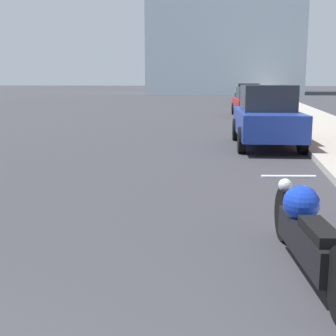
{
  "coord_description": "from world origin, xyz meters",
  "views": [
    {
      "loc": [
        2.12,
        -0.91,
        1.87
      ],
      "look_at": [
        0.98,
        6.24,
        0.52
      ],
      "focal_mm": 50.0,
      "sensor_mm": 36.0,
      "label": 1
    }
  ],
  "objects_px": {
    "parked_car_blue": "(266,116)",
    "motorcycle": "(307,232)",
    "parked_car_red": "(251,102)",
    "parked_car_black": "(246,92)",
    "parked_car_green": "(249,94)"
  },
  "relations": [
    {
      "from": "motorcycle",
      "to": "parked_car_red",
      "type": "bearing_deg",
      "value": 82.18
    },
    {
      "from": "parked_car_green",
      "to": "parked_car_black",
      "type": "distance_m",
      "value": 11.57
    },
    {
      "from": "parked_car_blue",
      "to": "parked_car_black",
      "type": "bearing_deg",
      "value": 86.46
    },
    {
      "from": "parked_car_blue",
      "to": "parked_car_red",
      "type": "distance_m",
      "value": 12.08
    },
    {
      "from": "parked_car_green",
      "to": "parked_car_black",
      "type": "relative_size",
      "value": 0.96
    },
    {
      "from": "motorcycle",
      "to": "parked_car_red",
      "type": "xyz_separation_m",
      "value": [
        -0.22,
        21.31,
        0.38
      ]
    },
    {
      "from": "parked_car_red",
      "to": "parked_car_green",
      "type": "relative_size",
      "value": 1.1
    },
    {
      "from": "parked_car_red",
      "to": "parked_car_green",
      "type": "distance_m",
      "value": 13.14
    },
    {
      "from": "parked_car_green",
      "to": "parked_car_black",
      "type": "bearing_deg",
      "value": 96.45
    },
    {
      "from": "parked_car_red",
      "to": "parked_car_black",
      "type": "height_order",
      "value": "parked_car_red"
    },
    {
      "from": "parked_car_green",
      "to": "parked_car_blue",
      "type": "bearing_deg",
      "value": -83.95
    },
    {
      "from": "parked_car_blue",
      "to": "motorcycle",
      "type": "bearing_deg",
      "value": -94.24
    },
    {
      "from": "parked_car_red",
      "to": "parked_car_black",
      "type": "distance_m",
      "value": 24.71
    },
    {
      "from": "parked_car_blue",
      "to": "parked_car_green",
      "type": "xyz_separation_m",
      "value": [
        -0.2,
        25.22,
        -0.04
      ]
    },
    {
      "from": "parked_car_black",
      "to": "parked_car_green",
      "type": "bearing_deg",
      "value": -86.52
    }
  ]
}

